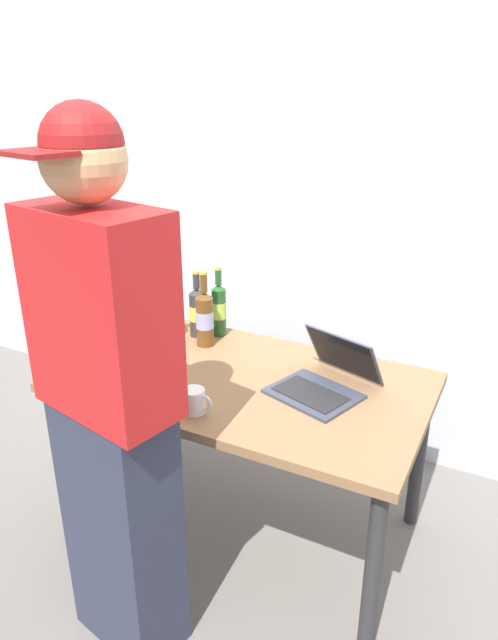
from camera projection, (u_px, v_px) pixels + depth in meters
name	position (u px, v px, depth m)	size (l,w,h in m)	color
ground_plane	(243.00, 523.00, 2.49)	(8.00, 8.00, 0.00)	slate
desk	(243.00, 395.00, 2.25)	(1.41, 0.82, 0.72)	olive
laptop	(325.00, 379.00, 2.12)	(0.40, 0.43, 0.20)	#383D4C
beer_bottle_dark	(168.00, 318.00, 2.53)	(0.08, 0.08, 0.26)	#472B14
beer_bottle_green	(219.00, 308.00, 2.56)	(0.07, 0.07, 0.32)	#1E5123
beer_bottle_amber	(197.00, 311.00, 2.56)	(0.07, 0.07, 0.31)	#333333
beer_bottle_brown	(205.00, 317.00, 2.46)	(0.08, 0.08, 0.34)	brown
person_figure	(110.00, 408.00, 1.67)	(0.47, 0.35, 1.74)	#2D3347
coffee_mug	(195.00, 401.00, 1.97)	(0.11, 0.08, 0.09)	white
back_wall	(327.00, 193.00, 2.71)	(6.00, 0.10, 2.60)	silver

